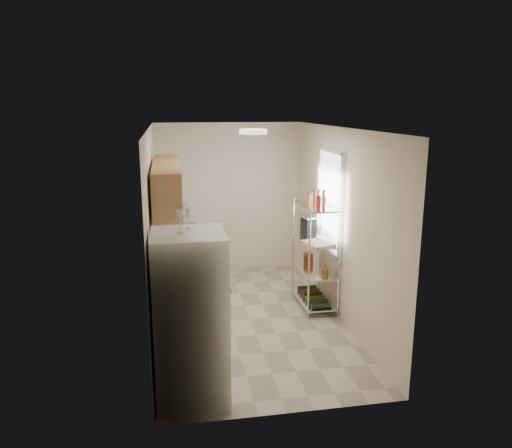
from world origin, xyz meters
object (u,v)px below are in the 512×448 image
Objects in this scene: espresso_machine at (308,225)px; refrigerator at (191,317)px; rice_cooker at (177,241)px; frying_pan_large at (178,241)px; cutting_board at (318,243)px.

refrigerator is at bearing -138.42° from espresso_machine.
rice_cooker is 0.99× the size of espresso_machine.
rice_cooker reaches higher than frying_pan_large.
espresso_machine is (0.02, 0.56, 0.12)m from cutting_board.
cutting_board is (1.84, 1.79, 0.17)m from refrigerator.
espresso_machine is at bearing -22.56° from frying_pan_large.
espresso_machine is at bearing 51.58° from refrigerator.
espresso_machine is (1.93, 0.01, 0.14)m from rice_cooker.
cutting_board reaches higher than frying_pan_large.
rice_cooker is 1.94m from espresso_machine.
rice_cooker is 1.99m from cutting_board.
refrigerator is 6.32× the size of espresso_machine.
refrigerator is 6.68× the size of frying_pan_large.
cutting_board is at bearing 44.20° from refrigerator.
rice_cooker is 0.33m from frying_pan_large.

